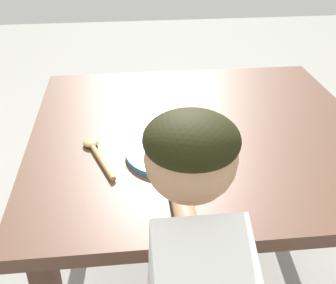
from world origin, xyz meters
The scene contains 4 objects.
dining_table centered at (0.00, 0.00, 0.62)m, with size 1.02×0.99×0.71m.
plate centered at (-0.12, -0.14, 0.73)m, with size 0.24×0.24×0.06m.
fork centered at (0.06, -0.14, 0.71)m, with size 0.08×0.21×0.01m.
spoon centered at (-0.31, -0.12, 0.72)m, with size 0.10×0.22×0.02m.
Camera 1 is at (-0.23, -1.13, 1.34)m, focal length 45.78 mm.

